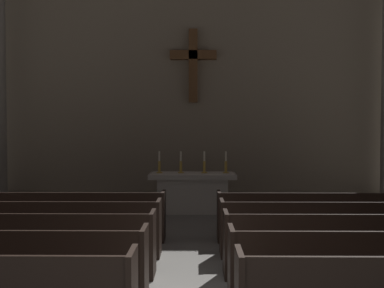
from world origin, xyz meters
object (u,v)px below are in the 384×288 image
object	(u,v)px
pew_left_row_5	(61,216)
candlestick_outer_left	(159,166)
pew_right_row_4	(339,228)
altar	(193,192)
candlestick_inner_left	(181,166)
candlestick_outer_right	(226,166)
candlestick_inner_right	(204,166)
pew_left_row_3	(18,243)
pew_right_row_3	(362,244)
pew_right_row_5	(322,216)
pew_left_row_4	(42,228)

from	to	relation	value
pew_left_row_5	candlestick_outer_left	size ratio (longest dim) A/B	7.18
pew_right_row_4	altar	bearing A→B (deg)	122.16
candlestick_inner_left	candlestick_outer_right	size ratio (longest dim) A/B	1.00
altar	pew_left_row_5	bearing A→B (deg)	-130.47
candlestick_inner_right	candlestick_outer_right	world-z (taller)	same
pew_left_row_3	pew_right_row_3	size ratio (longest dim) A/B	1.00
pew_right_row_5	candlestick_outer_left	bearing A→B (deg)	138.83
pew_left_row_4	pew_right_row_3	size ratio (longest dim) A/B	1.00
pew_left_row_4	altar	bearing A→B (deg)	57.84
altar	pew_right_row_4	bearing A→B (deg)	-57.84
candlestick_inner_left	pew_right_row_4	bearing A→B (deg)	-54.85
pew_left_row_5	pew_right_row_4	size ratio (longest dim) A/B	1.00
pew_left_row_4	candlestick_inner_left	bearing A→B (deg)	61.05
pew_left_row_5	candlestick_inner_left	distance (m)	3.73
pew_left_row_3	altar	xyz separation A→B (m)	(2.50, 5.02, 0.06)
pew_right_row_4	candlestick_inner_left	bearing A→B (deg)	125.15
candlestick_outer_left	candlestick_inner_left	size ratio (longest dim) A/B	1.00
candlestick_outer_left	pew_left_row_3	bearing A→B (deg)	-108.18
pew_left_row_4	candlestick_inner_left	size ratio (longest dim) A/B	7.18
altar	candlestick_outer_right	bearing A→B (deg)	0.00
pew_right_row_4	altar	xyz separation A→B (m)	(-2.50, 3.97, 0.06)
pew_right_row_3	pew_left_row_4	bearing A→B (deg)	168.19
candlestick_outer_left	candlestick_inner_left	xyz separation A→B (m)	(0.55, 0.00, 0.00)
pew_left_row_4	pew_left_row_5	world-z (taller)	same
pew_right_row_3	candlestick_outer_left	distance (m)	6.07
candlestick_inner_right	candlestick_inner_left	bearing A→B (deg)	180.00
pew_right_row_4	pew_right_row_3	bearing A→B (deg)	-90.00
pew_left_row_4	candlestick_inner_right	xyz separation A→B (m)	(2.80, 3.97, 0.70)
pew_left_row_5	candlestick_inner_left	bearing A→B (deg)	53.11
candlestick_inner_left	pew_left_row_4	bearing A→B (deg)	-118.95
pew_left_row_5	candlestick_outer_left	world-z (taller)	candlestick_outer_left
pew_right_row_5	candlestick_inner_left	xyz separation A→B (m)	(-2.80, 2.93, 0.70)
pew_right_row_4	candlestick_outer_right	size ratio (longest dim) A/B	7.18
pew_right_row_3	candlestick_inner_left	distance (m)	5.79
pew_left_row_5	pew_right_row_3	world-z (taller)	same
pew_left_row_5	pew_right_row_3	distance (m)	5.41
pew_right_row_4	pew_right_row_5	distance (m)	1.04
candlestick_inner_left	altar	bearing A→B (deg)	0.00
pew_right_row_5	candlestick_inner_left	size ratio (longest dim) A/B	7.18
pew_left_row_4	pew_right_row_3	world-z (taller)	same
pew_right_row_3	altar	xyz separation A→B (m)	(-2.50, 5.02, 0.06)
candlestick_outer_left	altar	bearing A→B (deg)	0.00
candlestick_outer_left	pew_right_row_3	bearing A→B (deg)	-56.29
pew_left_row_4	pew_left_row_5	distance (m)	1.04
pew_left_row_4	candlestick_outer_right	size ratio (longest dim) A/B	7.18
pew_right_row_4	altar	size ratio (longest dim) A/B	1.81
pew_right_row_4	candlestick_inner_left	world-z (taller)	candlestick_inner_left
pew_left_row_4	altar	distance (m)	4.69
pew_right_row_4	candlestick_inner_left	size ratio (longest dim) A/B	7.18
pew_right_row_5	candlestick_inner_right	xyz separation A→B (m)	(-2.20, 2.93, 0.70)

